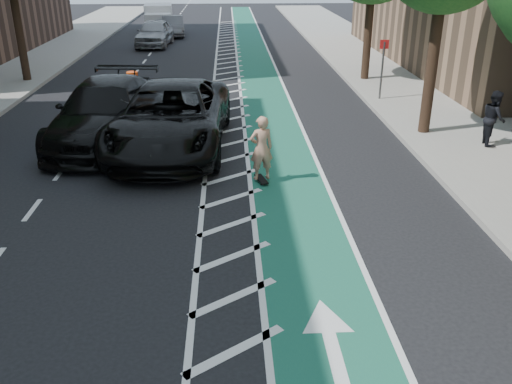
{
  "coord_description": "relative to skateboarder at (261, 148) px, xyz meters",
  "views": [
    {
      "loc": [
        1.49,
        -9.36,
        5.54
      ],
      "look_at": [
        2.0,
        0.7,
        1.1
      ],
      "focal_mm": 38.0,
      "sensor_mm": 36.0,
      "label": 1
    }
  ],
  "objects": [
    {
      "name": "ground",
      "position": [
        -2.3,
        -3.85,
        -0.95
      ],
      "size": [
        120.0,
        120.0,
        0.0
      ],
      "primitive_type": "plane",
      "color": "black",
      "rests_on": "ground"
    },
    {
      "name": "bike_lane",
      "position": [
        0.7,
        6.15,
        -0.94
      ],
      "size": [
        2.0,
        90.0,
        0.01
      ],
      "primitive_type": "cube",
      "color": "#18544A",
      "rests_on": "ground"
    },
    {
      "name": "barrel_c",
      "position": [
        -5.0,
        10.65,
        -0.55
      ],
      "size": [
        0.61,
        0.61,
        0.84
      ],
      "color": "#EB460C",
      "rests_on": "ground"
    },
    {
      "name": "car_silver",
      "position": [
        -5.54,
        23.33,
        -0.11
      ],
      "size": [
        2.29,
        5.02,
        1.67
      ],
      "primitive_type": "imported",
      "rotation": [
        0.0,
        0.0,
        -0.07
      ],
      "color": "#97989C",
      "rests_on": "ground"
    },
    {
      "name": "skateboarder",
      "position": [
        0.0,
        0.0,
        0.0
      ],
      "size": [
        0.7,
        0.54,
        1.7
      ],
      "primitive_type": "imported",
      "rotation": [
        0.0,
        0.0,
        3.38
      ],
      "color": "tan",
      "rests_on": "skateboard"
    },
    {
      "name": "sidewalk_right",
      "position": [
        7.2,
        6.15,
        -0.87
      ],
      "size": [
        5.0,
        90.0,
        0.15
      ],
      "primitive_type": "cube",
      "color": "gray",
      "rests_on": "ground"
    },
    {
      "name": "buffer_strip",
      "position": [
        -0.8,
        6.15,
        -0.94
      ],
      "size": [
        1.4,
        90.0,
        0.01
      ],
      "primitive_type": "cube",
      "color": "silver",
      "rests_on": "ground"
    },
    {
      "name": "skateboard",
      "position": [
        0.0,
        0.0,
        -0.87
      ],
      "size": [
        0.36,
        0.73,
        0.09
      ],
      "rotation": [
        0.0,
        0.0,
        0.24
      ],
      "color": "black",
      "rests_on": "ground"
    },
    {
      "name": "car_grey",
      "position": [
        -4.78,
        28.01,
        -0.25
      ],
      "size": [
        2.0,
        4.39,
        1.4
      ],
      "primitive_type": "imported",
      "rotation": [
        0.0,
        0.0,
        0.13
      ],
      "color": "#5B5C60",
      "rests_on": "ground"
    },
    {
      "name": "barrel_b",
      "position": [
        -5.09,
        5.65,
        -0.52
      ],
      "size": [
        0.66,
        0.66,
        0.9
      ],
      "color": "#F9590D",
      "rests_on": "ground"
    },
    {
      "name": "pedestrian",
      "position": [
        7.19,
        2.3,
        0.04
      ],
      "size": [
        0.76,
        0.9,
        1.67
      ],
      "primitive_type": "imported",
      "rotation": [
        0.0,
        0.0,
        1.4
      ],
      "color": "black",
      "rests_on": "sidewalk_right"
    },
    {
      "name": "suv_far",
      "position": [
        -4.7,
        3.71,
        0.0
      ],
      "size": [
        3.1,
        6.7,
        1.89
      ],
      "primitive_type": "imported",
      "rotation": [
        0.0,
        0.0,
        -0.07
      ],
      "color": "black",
      "rests_on": "ground"
    },
    {
      "name": "suv_near",
      "position": [
        -2.59,
        2.86,
        0.04
      ],
      "size": [
        3.7,
        7.28,
        1.97
      ],
      "primitive_type": "imported",
      "rotation": [
        0.0,
        0.0,
        -0.06
      ],
      "color": "black",
      "rests_on": "ground"
    },
    {
      "name": "barrel_a",
      "position": [
        -5.31,
        2.79,
        -0.55
      ],
      "size": [
        0.62,
        0.62,
        0.84
      ],
      "color": "orange",
      "rests_on": "ground"
    },
    {
      "name": "box_truck",
      "position": [
        -6.16,
        31.19,
        -0.07
      ],
      "size": [
        2.43,
        4.74,
        1.91
      ],
      "rotation": [
        0.0,
        0.0,
        0.09
      ],
      "color": "white",
      "rests_on": "ground"
    },
    {
      "name": "sign_post",
      "position": [
        5.3,
        8.15,
        0.41
      ],
      "size": [
        0.35,
        0.08,
        2.47
      ],
      "color": "#4C4C4C",
      "rests_on": "ground"
    },
    {
      "name": "curb_right",
      "position": [
        4.75,
        6.15,
        -0.87
      ],
      "size": [
        0.12,
        90.0,
        0.16
      ],
      "primitive_type": "cube",
      "color": "gray",
      "rests_on": "ground"
    }
  ]
}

